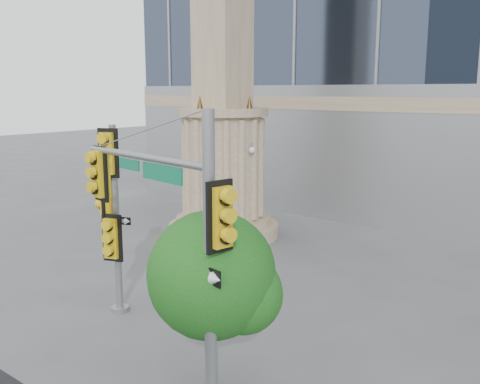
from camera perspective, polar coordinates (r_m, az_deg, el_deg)
The scene contains 5 objects.
ground at distance 11.76m, azimuth -8.18°, elevation -18.68°, with size 120.00×120.00×0.00m, color #545456.
monument at distance 20.92m, azimuth -1.85°, elevation 10.10°, with size 4.40×4.40×16.60m.
main_signal_pole at distance 9.35m, azimuth -7.10°, elevation -3.93°, with size 4.22×1.07×5.49m.
secondary_signal_pole at distance 13.97m, azimuth -13.55°, elevation -1.37°, with size 0.93×0.66×4.93m.
street_tree at distance 9.67m, azimuth -2.76°, elevation -9.39°, with size 2.37×2.31×3.69m.
Camera 1 is at (7.56, -6.93, 5.76)m, focal length 40.00 mm.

